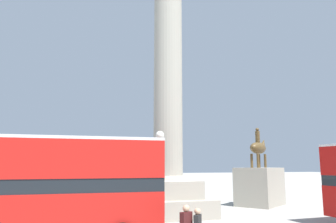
{
  "coord_description": "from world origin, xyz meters",
  "views": [
    {
      "loc": [
        -6.73,
        -20.46,
        3.19
      ],
      "look_at": [
        0.0,
        0.0,
        6.69
      ],
      "focal_mm": 35.0,
      "sensor_mm": 36.0,
      "label": 1
    }
  ],
  "objects_px": {
    "equestrian_statue": "(260,183)",
    "monument_column": "(168,79)",
    "street_lamp": "(160,166)",
    "bus_b": "(19,185)"
  },
  "relations": [
    {
      "from": "street_lamp",
      "to": "equestrian_statue",
      "type": "bearing_deg",
      "value": 29.71
    },
    {
      "from": "bus_b",
      "to": "equestrian_statue",
      "type": "bearing_deg",
      "value": 29.6
    },
    {
      "from": "monument_column",
      "to": "bus_b",
      "type": "distance_m",
      "value": 12.13
    },
    {
      "from": "monument_column",
      "to": "street_lamp",
      "type": "relative_size",
      "value": 4.75
    },
    {
      "from": "bus_b",
      "to": "equestrian_statue",
      "type": "xyz_separation_m",
      "value": [
        16.75,
        8.64,
        -0.67
      ]
    },
    {
      "from": "monument_column",
      "to": "bus_b",
      "type": "bearing_deg",
      "value": -143.53
    },
    {
      "from": "equestrian_statue",
      "to": "street_lamp",
      "type": "height_order",
      "value": "equestrian_statue"
    },
    {
      "from": "bus_b",
      "to": "street_lamp",
      "type": "distance_m",
      "value": 7.33
    },
    {
      "from": "street_lamp",
      "to": "bus_b",
      "type": "bearing_deg",
      "value": -156.57
    },
    {
      "from": "equestrian_statue",
      "to": "monument_column",
      "type": "bearing_deg",
      "value": 162.4
    }
  ]
}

